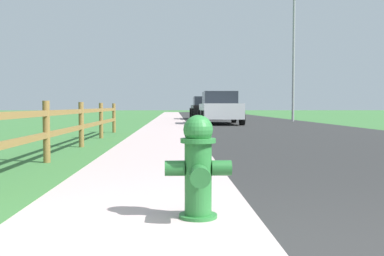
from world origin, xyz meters
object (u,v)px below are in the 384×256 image
(street_lamp, at_px, (295,48))
(fire_hydrant, at_px, (198,166))
(parked_suv_silver, at_px, (220,108))
(parked_car_black, at_px, (205,108))

(street_lamp, bearing_deg, fire_hydrant, -107.71)
(parked_suv_silver, relative_size, street_lamp, 0.66)
(parked_suv_silver, distance_m, parked_car_black, 7.98)
(parked_car_black, distance_m, street_lamp, 7.62)
(fire_hydrant, bearing_deg, parked_car_black, 85.66)
(parked_suv_silver, xyz_separation_m, parked_car_black, (-0.12, 7.98, -0.02))
(parked_car_black, xyz_separation_m, street_lamp, (4.81, -4.79, 3.45))
(fire_hydrant, relative_size, parked_car_black, 0.19)
(fire_hydrant, relative_size, parked_suv_silver, 0.17)
(parked_car_black, bearing_deg, parked_suv_silver, -89.16)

